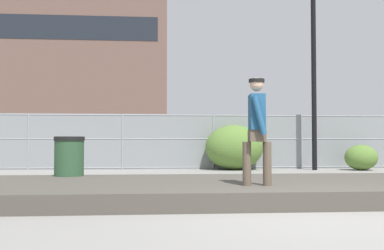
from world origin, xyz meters
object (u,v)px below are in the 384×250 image
(skater, at_px, (257,129))
(trash_bin, at_px, (69,163))
(shrub_center, at_px, (361,157))
(skateboard, at_px, (257,199))
(parked_car_mid, at_px, (257,144))
(street_lamp, at_px, (313,25))
(shrub_left, at_px, (234,147))
(parked_car_near, at_px, (101,144))

(skater, bearing_deg, trash_bin, 145.40)
(skater, xyz_separation_m, shrub_center, (5.14, 7.43, -0.71))
(skateboard, bearing_deg, parked_car_mid, 76.97)
(street_lamp, height_order, shrub_center, street_lamp)
(street_lamp, height_order, trash_bin, street_lamp)
(skater, xyz_separation_m, street_lamp, (3.68, 7.67, 3.64))
(street_lamp, relative_size, shrub_center, 7.31)
(shrub_left, xyz_separation_m, trash_bin, (-4.29, -5.81, -0.22))
(street_lamp, bearing_deg, shrub_center, -9.37)
(skateboard, relative_size, parked_car_near, 0.18)
(parked_car_near, bearing_deg, skateboard, -72.80)
(parked_car_mid, relative_size, shrub_center, 4.18)
(street_lamp, bearing_deg, parked_car_near, 150.40)
(parked_car_near, height_order, shrub_left, parked_car_near)
(skateboard, height_order, parked_car_near, parked_car_near)
(trash_bin, bearing_deg, skateboard, -34.60)
(skateboard, bearing_deg, skater, 90.00)
(skater, bearing_deg, parked_car_near, 107.20)
(shrub_left, bearing_deg, skater, -97.74)
(shrub_left, distance_m, trash_bin, 7.23)
(shrub_center, xyz_separation_m, trash_bin, (-8.34, -5.22, 0.11))
(parked_car_mid, bearing_deg, shrub_center, -61.24)
(shrub_left, xyz_separation_m, shrub_center, (4.05, -0.59, -0.32))
(skateboard, distance_m, shrub_center, 9.04)
(parked_car_near, relative_size, shrub_center, 4.27)
(skateboard, xyz_separation_m, shrub_center, (5.14, 7.43, 0.36))
(shrub_center, relative_size, trash_bin, 1.04)
(shrub_left, bearing_deg, shrub_center, -8.30)
(skater, distance_m, shrub_center, 9.06)
(parked_car_mid, height_order, shrub_left, parked_car_mid)
(parked_car_mid, xyz_separation_m, shrub_left, (-1.64, -3.79, -0.10))
(skater, xyz_separation_m, parked_car_mid, (2.73, 11.81, -0.29))
(parked_car_near, bearing_deg, parked_car_mid, -0.28)
(skateboard, distance_m, street_lamp, 9.72)
(parked_car_mid, distance_m, trash_bin, 11.29)
(trash_bin, bearing_deg, parked_car_mid, 58.30)
(parked_car_mid, relative_size, trash_bin, 4.33)
(parked_car_near, relative_size, shrub_left, 2.39)
(skateboard, distance_m, parked_car_mid, 12.15)
(skater, distance_m, street_lamp, 9.25)
(shrub_left, bearing_deg, parked_car_near, 141.22)
(street_lamp, xyz_separation_m, shrub_center, (1.46, -0.24, -4.35))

